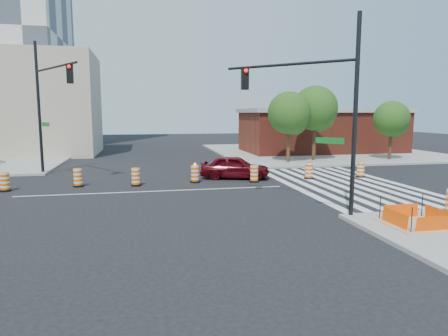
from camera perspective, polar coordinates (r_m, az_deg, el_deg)
The scene contains 20 objects.
ground at distance 21.64m, azimuth -9.88°, elevation -3.29°, with size 120.00×120.00×0.00m, color black.
sidewalk_ne at distance 43.62m, azimuth 13.63°, elevation 2.27°, with size 22.00×22.00×0.15m, color gray.
crosswalk_east at distance 24.53m, azimuth 16.63°, elevation -2.19°, with size 6.75×13.50×0.01m.
lane_centerline at distance 21.64m, azimuth -9.88°, elevation -3.28°, with size 14.00×0.12×0.01m, color silver.
excavation_pit at distance 16.05m, azimuth 25.81°, elevation -7.07°, with size 2.20×2.20×0.90m.
brick_storefront at distance 43.47m, azimuth 13.72°, elevation 5.21°, with size 16.50×8.50×4.60m.
beige_midrise at distance 44.72m, azimuth -26.74°, elevation 8.11°, with size 14.00×10.00×10.00m, color tan.
red_coupe at distance 25.37m, azimuth 1.56°, elevation 0.14°, with size 1.75×4.35×1.48m, color #4F060E.
signal_pole_se at distance 16.70m, azimuth 12.93°, elevation 9.73°, with size 4.19×4.26×7.73m.
signal_pole_nw at distance 28.07m, azimuth -23.88°, elevation 9.59°, with size 3.49×5.73×8.69m.
tree_north_c at distance 33.23m, azimuth 9.32°, elevation 7.43°, with size 3.47×3.47×5.90m.
tree_north_d at distance 35.00m, azimuth 12.90°, elevation 7.95°, with size 3.79×3.79×6.45m.
tree_north_e at distance 37.53m, azimuth 22.83°, elevation 6.22°, with size 3.09×3.05×5.19m.
median_drum_1 at distance 24.24m, azimuth -28.82°, elevation -1.82°, with size 0.60×0.60×1.02m.
median_drum_2 at distance 24.05m, azimuth -20.13°, elevation -1.39°, with size 0.60×0.60×1.02m.
median_drum_3 at distance 23.39m, azimuth -12.48°, elevation -1.34°, with size 0.60×0.60×1.02m.
median_drum_4 at distance 24.00m, azimuth -4.16°, elevation -0.92°, with size 0.60×0.60×1.18m.
median_drum_5 at distance 24.14m, azimuth 4.33°, elevation -0.90°, with size 0.60×0.60×1.02m.
median_drum_6 at distance 25.84m, azimuth 12.02°, elevation -0.47°, with size 0.60×0.60×1.02m.
median_drum_7 at distance 27.37m, azimuth 18.94°, elevation -0.27°, with size 0.60×0.60×1.02m.
Camera 1 is at (-0.62, -21.24, 4.13)m, focal length 32.00 mm.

